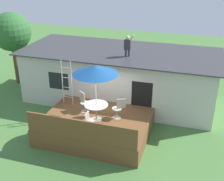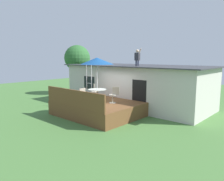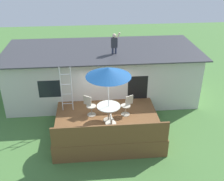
{
  "view_description": "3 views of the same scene",
  "coord_description": "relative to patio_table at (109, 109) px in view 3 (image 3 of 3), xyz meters",
  "views": [
    {
      "loc": [
        4.03,
        -10.65,
        7.35
      ],
      "look_at": [
        0.51,
        0.57,
        1.91
      ],
      "focal_mm": 46.64,
      "sensor_mm": 36.0,
      "label": 1
    },
    {
      "loc": [
        8.96,
        -8.87,
        3.37
      ],
      "look_at": [
        0.46,
        0.56,
        1.42
      ],
      "focal_mm": 35.1,
      "sensor_mm": 36.0,
      "label": 2
    },
    {
      "loc": [
        -0.73,
        -10.4,
        7.63
      ],
      "look_at": [
        0.26,
        0.4,
        1.95
      ],
      "focal_mm": 43.68,
      "sensor_mm": 36.0,
      "label": 3
    }
  ],
  "objects": [
    {
      "name": "patio_chair_right",
      "position": [
        0.87,
        0.44,
        -0.13
      ],
      "size": [
        0.59,
        0.44,
        0.92
      ],
      "rotation": [
        0.0,
        0.0,
        -2.67
      ],
      "color": "#A59E8C",
      "rests_on": "deck"
    },
    {
      "name": "patio_umbrella",
      "position": [
        0.0,
        0.0,
        1.76
      ],
      "size": [
        1.9,
        1.9,
        2.54
      ],
      "color": "silver",
      "rests_on": "deck"
    },
    {
      "name": "deck_railing",
      "position": [
        -0.06,
        -1.67,
        -0.14
      ],
      "size": [
        4.58,
        0.08,
        0.9
      ],
      "primitive_type": "cube",
      "color": "brown",
      "rests_on": "deck"
    },
    {
      "name": "step_ladder",
      "position": [
        -1.86,
        1.05,
        0.51
      ],
      "size": [
        0.52,
        0.04,
        2.2
      ],
      "color": "silver",
      "rests_on": "deck"
    },
    {
      "name": "person_figure",
      "position": [
        0.55,
        3.1,
        2.03
      ],
      "size": [
        0.47,
        0.2,
        1.11
      ],
      "color": "#33384C",
      "rests_on": "house"
    },
    {
      "name": "patio_table",
      "position": [
        0.0,
        0.0,
        0.0
      ],
      "size": [
        1.04,
        1.04,
        0.74
      ],
      "color": "#A59E8C",
      "rests_on": "deck"
    },
    {
      "name": "patio_chair_left",
      "position": [
        -0.81,
        0.56,
        -0.13
      ],
      "size": [
        0.56,
        0.46,
        0.92
      ],
      "rotation": [
        0.0,
        0.0,
        -0.6
      ],
      "color": "#A59E8C",
      "rests_on": "deck"
    },
    {
      "name": "ground_plane",
      "position": [
        -0.06,
        0.25,
        -1.39
      ],
      "size": [
        40.0,
        40.0,
        0.0
      ],
      "primitive_type": "plane",
      "color": "#477538"
    },
    {
      "name": "deck",
      "position": [
        -0.06,
        0.25,
        -0.99
      ],
      "size": [
        4.68,
        3.94,
        0.8
      ],
      "primitive_type": "cube",
      "color": "brown",
      "rests_on": "ground"
    },
    {
      "name": "house",
      "position": [
        -0.06,
        3.85,
        0.02
      ],
      "size": [
        10.5,
        4.5,
        2.81
      ],
      "color": "beige",
      "rests_on": "ground"
    },
    {
      "name": "patio_chair_near",
      "position": [
        0.01,
        -0.99,
        -0.13
      ],
      "size": [
        0.44,
        0.62,
        0.92
      ],
      "rotation": [
        0.0,
        0.0,
        1.58
      ],
      "color": "#A59E8C",
      "rests_on": "deck"
    }
  ]
}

